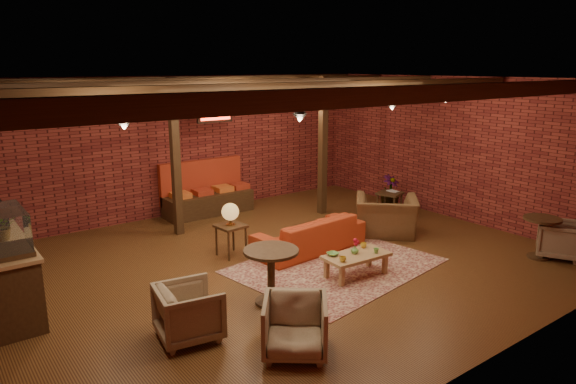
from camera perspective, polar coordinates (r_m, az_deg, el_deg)
floor at (r=9.16m, az=-1.56°, el=-8.05°), size 10.00×10.00×0.00m
ceiling at (r=8.51m, az=-1.70°, el=12.38°), size 10.00×8.00×0.02m
wall_back at (r=12.14m, az=-12.57°, el=4.90°), size 10.00×0.02×3.20m
wall_front at (r=5.99m, az=21.01°, el=-4.78°), size 10.00×0.02×3.20m
wall_right at (r=12.22m, az=18.01°, el=4.62°), size 0.02×8.00×3.20m
ceiling_beams at (r=8.51m, az=-1.69°, el=11.57°), size 9.80×6.40×0.22m
ceiling_pipe at (r=9.87m, az=-7.11°, el=10.45°), size 9.60×0.12×0.12m
post_left at (r=10.64m, az=-12.40°, el=3.68°), size 0.16×0.16×3.20m
post_right at (r=11.94m, az=3.89°, el=5.06°), size 0.16×0.16×3.20m
banquette at (r=12.21m, az=-8.87°, el=-0.15°), size 2.10×0.70×1.00m
service_sign at (r=11.51m, az=-8.15°, el=8.39°), size 0.86×0.06×0.30m
ceiling_spotlights at (r=8.52m, az=-1.68°, el=10.09°), size 6.40×4.40×0.28m
rug at (r=9.14m, az=5.32°, el=-8.14°), size 3.70×3.04×0.01m
sofa at (r=9.73m, az=2.37°, el=-4.70°), size 2.29×1.03×0.65m
coffee_table at (r=8.63m, az=7.51°, el=-7.14°), size 1.15×0.62×0.63m
side_table_lamp at (r=9.39m, az=-6.42°, el=-2.66°), size 0.52×0.52×1.00m
round_table_left at (r=7.55m, az=-1.89°, el=-8.33°), size 0.81×0.81×0.84m
armchair_a at (r=6.83m, az=-10.97°, el=-12.69°), size 0.83×0.87×0.79m
armchair_b at (r=6.38m, az=0.78°, el=-14.43°), size 1.04×1.04×0.79m
armchair_right at (r=10.76m, az=10.88°, el=-1.93°), size 1.44×1.43×1.07m
side_table_book at (r=12.10m, az=11.24°, el=-0.23°), size 0.65×0.65×0.60m
round_table_right at (r=10.37m, az=26.31°, el=-3.92°), size 0.65×0.65×0.76m
armchair_far at (r=10.61m, az=27.99°, el=-4.51°), size 0.96×0.94×0.75m
plant_tall at (r=12.62m, az=11.46°, el=3.65°), size 1.53×1.53×2.48m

